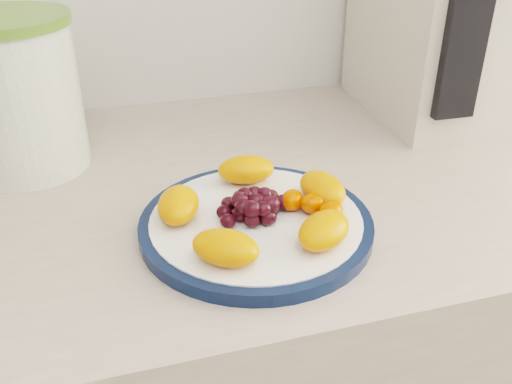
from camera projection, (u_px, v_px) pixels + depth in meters
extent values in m
cylinder|color=#0B1A39|center=(256.00, 225.00, 0.63)|extent=(0.26, 0.26, 0.01)
cylinder|color=white|center=(256.00, 224.00, 0.63)|extent=(0.24, 0.24, 0.02)
cylinder|color=#426418|center=(18.00, 99.00, 0.73)|extent=(0.18, 0.18, 0.19)
cylinder|color=#54772D|center=(0.00, 20.00, 0.68)|extent=(0.19, 0.19, 0.01)
cube|color=beige|center=(443.00, 4.00, 0.87)|extent=(0.20, 0.28, 0.34)
cube|color=black|center=(467.00, 24.00, 0.74)|extent=(0.06, 0.02, 0.25)
ellipsoid|color=orange|center=(322.00, 188.00, 0.65)|extent=(0.06, 0.08, 0.03)
ellipsoid|color=orange|center=(246.00, 169.00, 0.69)|extent=(0.07, 0.05, 0.03)
ellipsoid|color=orange|center=(178.00, 205.00, 0.62)|extent=(0.06, 0.08, 0.03)
ellipsoid|color=orange|center=(226.00, 248.00, 0.55)|extent=(0.08, 0.08, 0.03)
ellipsoid|color=orange|center=(324.00, 230.00, 0.58)|extent=(0.08, 0.08, 0.03)
ellipsoid|color=black|center=(256.00, 211.00, 0.63)|extent=(0.02, 0.02, 0.02)
ellipsoid|color=black|center=(272.00, 209.00, 0.63)|extent=(0.02, 0.02, 0.02)
ellipsoid|color=black|center=(260.00, 203.00, 0.64)|extent=(0.02, 0.02, 0.02)
ellipsoid|color=black|center=(244.00, 205.00, 0.64)|extent=(0.02, 0.02, 0.02)
ellipsoid|color=black|center=(240.00, 214.00, 0.62)|extent=(0.02, 0.02, 0.02)
ellipsoid|color=black|center=(252.00, 220.00, 0.61)|extent=(0.02, 0.02, 0.02)
ellipsoid|color=black|center=(268.00, 217.00, 0.61)|extent=(0.02, 0.02, 0.02)
ellipsoid|color=black|center=(283.00, 202.00, 0.64)|extent=(0.02, 0.02, 0.02)
ellipsoid|color=black|center=(271.00, 197.00, 0.65)|extent=(0.02, 0.02, 0.02)
ellipsoid|color=black|center=(255.00, 196.00, 0.66)|extent=(0.02, 0.02, 0.02)
ellipsoid|color=black|center=(240.00, 197.00, 0.65)|extent=(0.02, 0.02, 0.02)
ellipsoid|color=black|center=(229.00, 204.00, 0.64)|extent=(0.02, 0.02, 0.02)
ellipsoid|color=black|center=(224.00, 212.00, 0.63)|extent=(0.02, 0.02, 0.02)
ellipsoid|color=black|center=(228.00, 221.00, 0.61)|extent=(0.02, 0.02, 0.02)
ellipsoid|color=black|center=(256.00, 201.00, 0.62)|extent=(0.02, 0.02, 0.02)
ellipsoid|color=black|center=(265.00, 195.00, 0.63)|extent=(0.02, 0.02, 0.02)
ellipsoid|color=black|center=(254.00, 193.00, 0.63)|extent=(0.02, 0.02, 0.02)
ellipsoid|color=black|center=(245.00, 196.00, 0.63)|extent=(0.02, 0.02, 0.02)
ellipsoid|color=black|center=(240.00, 200.00, 0.62)|extent=(0.02, 0.02, 0.02)
ellipsoid|color=black|center=(243.00, 206.00, 0.61)|extent=(0.02, 0.02, 0.02)
ellipsoid|color=black|center=(252.00, 209.00, 0.60)|extent=(0.02, 0.02, 0.02)
ellipsoid|color=black|center=(263.00, 209.00, 0.61)|extent=(0.02, 0.02, 0.02)
ellipsoid|color=black|center=(271.00, 204.00, 0.61)|extent=(0.02, 0.02, 0.02)
ellipsoid|color=#ED4300|center=(313.00, 204.00, 0.63)|extent=(0.03, 0.03, 0.02)
ellipsoid|color=#ED4300|center=(333.00, 198.00, 0.65)|extent=(0.04, 0.04, 0.02)
ellipsoid|color=#ED4300|center=(331.00, 212.00, 0.62)|extent=(0.04, 0.04, 0.02)
ellipsoid|color=#ED4300|center=(292.00, 200.00, 0.64)|extent=(0.04, 0.04, 0.02)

